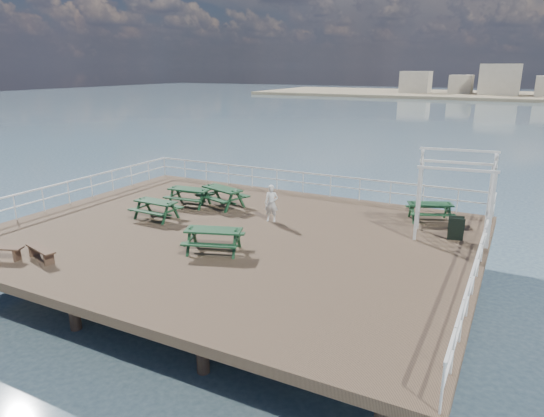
{
  "coord_description": "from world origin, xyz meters",
  "views": [
    {
      "loc": [
        9.56,
        -14.96,
        6.18
      ],
      "look_at": [
        1.61,
        0.36,
        1.1
      ],
      "focal_mm": 32.0,
      "sensor_mm": 36.0,
      "label": 1
    }
  ],
  "objects": [
    {
      "name": "trellis_arbor",
      "position": [
        7.6,
        3.3,
        1.49
      ],
      "size": [
        2.85,
        1.76,
        3.35
      ],
      "rotation": [
        0.0,
        0.0,
        0.13
      ],
      "color": "silver",
      "rests_on": "ground"
    },
    {
      "name": "picnic_table_b",
      "position": [
        -2.29,
        2.96,
        0.63
      ],
      "size": [
        2.4,
        2.14,
        0.98
      ],
      "rotation": [
        0.0,
        0.0,
        -0.29
      ],
      "color": "#123319",
      "rests_on": "ground"
    },
    {
      "name": "person",
      "position": [
        0.72,
        2.01,
        0.77
      ],
      "size": [
        0.63,
        0.5,
        1.54
      ],
      "primitive_type": "imported",
      "rotation": [
        0.0,
        0.0,
        0.25
      ],
      "color": "silver",
      "rests_on": "ground"
    },
    {
      "name": "flat_bench_far",
      "position": [
        -4.1,
        -5.22,
        0.32
      ],
      "size": [
        1.53,
        0.71,
        0.43
      ],
      "rotation": [
        0.0,
        0.0,
        -0.25
      ],
      "color": "brown",
      "rests_on": "ground"
    },
    {
      "name": "picnic_table_c",
      "position": [
        6.52,
        5.09,
        0.55
      ],
      "size": [
        2.17,
        1.99,
        0.86
      ],
      "rotation": [
        0.0,
        0.0,
        0.4
      ],
      "color": "#123319",
      "rests_on": "ground"
    },
    {
      "name": "sandwich_board",
      "position": [
        7.8,
        3.12,
        0.44
      ],
      "size": [
        0.62,
        0.51,
        0.9
      ],
      "rotation": [
        0.0,
        0.0,
        0.2
      ],
      "color": "black",
      "rests_on": "ground"
    },
    {
      "name": "flat_bench_near",
      "position": [
        -5.36,
        -5.8,
        0.33
      ],
      "size": [
        1.57,
        0.87,
        0.44
      ],
      "rotation": [
        0.0,
        0.0,
        0.35
      ],
      "color": "brown",
      "rests_on": "ground"
    },
    {
      "name": "railing",
      "position": [
        -0.07,
        2.57,
        0.87
      ],
      "size": [
        17.77,
        13.76,
        1.1
      ],
      "color": "silver",
      "rests_on": "ground"
    },
    {
      "name": "sea_backdrop",
      "position": [
        12.54,
        134.07,
        -0.51
      ],
      "size": [
        300.0,
        300.0,
        9.2
      ],
      "color": "#3F5769",
      "rests_on": "ground"
    },
    {
      "name": "ground",
      "position": [
        0.0,
        0.0,
        -0.15
      ],
      "size": [
        18.0,
        14.0,
        0.3
      ],
      "primitive_type": "cube",
      "color": "brown",
      "rests_on": "ground"
    },
    {
      "name": "picnic_table_d",
      "position": [
        -3.74,
        0.09,
        0.56
      ],
      "size": [
        1.84,
        1.5,
        0.88
      ],
      "rotation": [
        0.0,
        0.0,
        -0.02
      ],
      "color": "#123319",
      "rests_on": "ground"
    },
    {
      "name": "picnic_table_e",
      "position": [
        0.55,
        -1.96,
        0.6
      ],
      "size": [
        2.31,
        2.08,
        0.93
      ],
      "rotation": [
        0.0,
        0.0,
        0.33
      ],
      "color": "#123319",
      "rests_on": "ground"
    },
    {
      "name": "picnic_table_a",
      "position": [
        -3.71,
        2.36,
        0.59
      ],
      "size": [
        2.01,
        1.68,
        0.92
      ],
      "rotation": [
        0.0,
        0.0,
        0.09
      ],
      "color": "#123319",
      "rests_on": "ground"
    }
  ]
}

